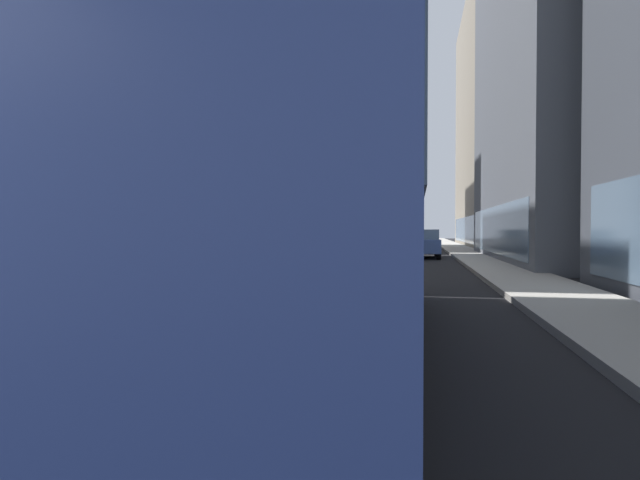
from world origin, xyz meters
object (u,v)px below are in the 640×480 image
(transit_bus, at_px, (321,218))
(car_black_suv, at_px, (332,242))
(car_red_coupe, at_px, (294,248))
(car_yellow_taxi, at_px, (136,271))
(car_silver_sedan, at_px, (421,239))
(car_blue_hatchback, at_px, (423,243))

(transit_bus, distance_m, car_black_suv, 25.58)
(car_red_coupe, relative_size, car_black_suv, 0.88)
(car_black_suv, bearing_deg, car_red_coupe, -90.00)
(car_black_suv, bearing_deg, car_yellow_taxi, -90.00)
(car_yellow_taxi, bearing_deg, car_silver_sedan, 80.45)
(car_red_coupe, xyz_separation_m, car_black_suv, (-0.00, 10.40, 0.00))
(car_red_coupe, xyz_separation_m, car_yellow_taxi, (0.00, -12.66, 0.00))
(transit_bus, xyz_separation_m, car_silver_sedan, (1.60, 35.49, -0.95))
(transit_bus, relative_size, car_black_suv, 2.44)
(car_blue_hatchback, relative_size, car_yellow_taxi, 1.08)
(car_blue_hatchback, relative_size, car_silver_sedan, 1.00)
(transit_bus, height_order, car_yellow_taxi, transit_bus)
(car_blue_hatchback, distance_m, car_silver_sedan, 12.40)
(car_red_coupe, bearing_deg, car_blue_hatchback, 55.79)
(car_blue_hatchback, bearing_deg, car_silver_sedan, 90.00)
(car_silver_sedan, bearing_deg, transit_bus, -92.58)
(car_red_coupe, height_order, car_yellow_taxi, same)
(car_yellow_taxi, bearing_deg, car_red_coupe, 90.00)
(transit_bus, height_order, car_silver_sedan, transit_bus)
(car_silver_sedan, distance_m, car_yellow_taxi, 33.77)
(car_red_coupe, height_order, car_blue_hatchback, same)
(transit_bus, bearing_deg, car_black_suv, 99.00)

